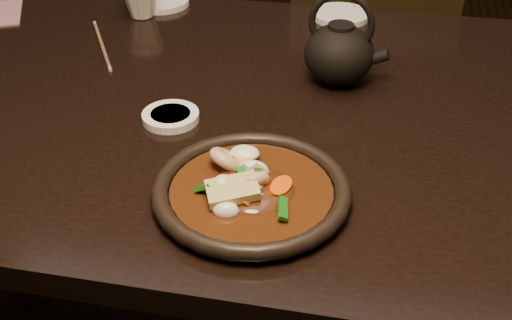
% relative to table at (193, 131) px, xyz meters
% --- Properties ---
extents(table, '(1.60, 0.90, 0.75)m').
position_rel_table_xyz_m(table, '(0.00, 0.00, 0.00)').
color(table, black).
rests_on(table, floor).
extents(chair, '(0.47, 0.47, 0.91)m').
position_rel_table_xyz_m(chair, '(0.28, 0.70, -0.18)').
color(chair, black).
rests_on(chair, floor).
extents(plate, '(0.27, 0.27, 0.03)m').
position_rel_table_xyz_m(plate, '(0.16, -0.27, 0.09)').
color(plate, black).
rests_on(plate, table).
extents(stirfry, '(0.15, 0.15, 0.06)m').
position_rel_table_xyz_m(stirfry, '(0.16, -0.26, 0.10)').
color(stirfry, '#3B1B0A').
rests_on(stirfry, plate).
extents(soy_dish, '(0.09, 0.09, 0.01)m').
position_rel_table_xyz_m(soy_dish, '(-0.01, -0.09, 0.08)').
color(soy_dish, white).
rests_on(soy_dish, table).
extents(saucer_left, '(0.13, 0.13, 0.01)m').
position_rel_table_xyz_m(saucer_left, '(-0.18, 0.39, 0.08)').
color(saucer_left, white).
rests_on(saucer_left, table).
extents(saucer_right, '(0.12, 0.12, 0.01)m').
position_rel_table_xyz_m(saucer_right, '(0.22, 0.39, 0.08)').
color(saucer_right, white).
rests_on(saucer_right, table).
extents(chopsticks, '(0.12, 0.21, 0.01)m').
position_rel_table_xyz_m(chopsticks, '(-0.22, 0.15, 0.08)').
color(chopsticks, tan).
rests_on(chopsticks, table).
extents(teapot, '(0.15, 0.12, 0.16)m').
position_rel_table_xyz_m(teapot, '(0.24, 0.09, 0.14)').
color(teapot, black).
rests_on(teapot, table).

